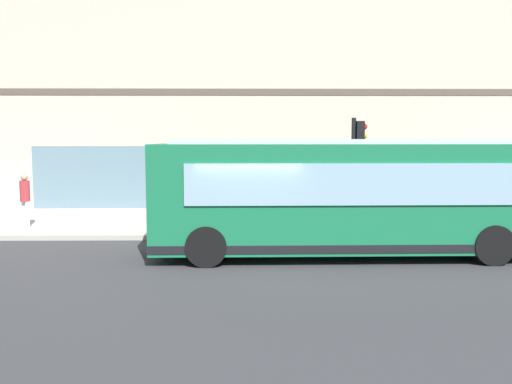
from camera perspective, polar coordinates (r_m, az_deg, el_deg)
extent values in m
plane|color=#38383A|center=(13.94, -0.80, -7.11)|extent=(120.00, 120.00, 0.00)
cube|color=#B2ADA3|center=(18.72, -0.78, -3.58)|extent=(4.56, 40.00, 0.15)
cube|color=beige|center=(25.13, -0.78, 8.70)|extent=(8.67, 23.73, 8.82)
cube|color=brown|center=(20.99, -0.79, 10.51)|extent=(0.36, 23.26, 0.24)
cube|color=slate|center=(20.87, -0.78, 1.60)|extent=(0.12, 16.61, 2.40)
cube|color=#197247|center=(14.29, 9.53, -0.37)|extent=(2.64, 10.03, 2.70)
cube|color=silver|center=(14.22, 9.62, 5.29)|extent=(2.25, 9.03, 0.12)
cube|color=#8CB2C6|center=(14.17, -10.63, 1.38)|extent=(2.20, 0.11, 1.20)
cube|color=#8CB2C6|center=(15.50, 8.65, 1.59)|extent=(0.18, 8.20, 1.00)
cube|color=#8CB2C6|center=(13.02, 10.62, 0.79)|extent=(0.18, 8.20, 1.00)
cube|color=black|center=(14.46, 9.45, -4.98)|extent=(2.68, 10.07, 0.20)
cylinder|color=black|center=(15.35, -4.74, -4.05)|extent=(0.31, 1.00, 1.00)
cylinder|color=black|center=(13.09, -5.30, -5.75)|extent=(0.31, 1.00, 1.00)
cylinder|color=black|center=(16.50, 20.37, -3.70)|extent=(0.31, 1.00, 1.00)
cylinder|color=black|center=(14.43, 23.78, -5.14)|extent=(0.31, 1.00, 1.00)
cylinder|color=black|center=(16.99, 10.21, 1.70)|extent=(0.14, 0.14, 3.57)
cube|color=black|center=(16.98, 10.92, 5.86)|extent=(0.32, 0.24, 0.90)
sphere|color=red|center=(17.01, 11.37, 6.79)|extent=(0.20, 0.20, 0.20)
sphere|color=yellow|center=(17.01, 11.35, 5.85)|extent=(0.20, 0.20, 0.20)
sphere|color=green|center=(17.01, 11.33, 4.91)|extent=(0.20, 0.20, 0.20)
cylinder|color=red|center=(19.29, -3.06, -2.26)|extent=(0.24, 0.24, 0.55)
sphere|color=red|center=(19.24, -3.07, -1.21)|extent=(0.22, 0.22, 0.22)
cylinder|color=red|center=(19.28, -2.56, -2.11)|extent=(0.10, 0.12, 0.10)
cylinder|color=red|center=(19.45, -3.04, -2.04)|extent=(0.12, 0.10, 0.10)
cylinder|color=silver|center=(19.39, -23.00, -2.19)|extent=(0.14, 0.14, 0.86)
cylinder|color=silver|center=(19.54, -23.31, -2.15)|extent=(0.14, 0.14, 0.86)
cylinder|color=#B23338|center=(19.38, -23.25, 0.10)|extent=(0.32, 0.32, 0.68)
sphere|color=tan|center=(19.35, -23.30, 1.45)|extent=(0.23, 0.23, 0.23)
cylinder|color=#3F8C4C|center=(19.34, 19.94, -2.23)|extent=(0.14, 0.14, 0.78)
cylinder|color=#3F8C4C|center=(19.28, 20.44, -2.27)|extent=(0.14, 0.14, 0.78)
cylinder|color=#99994C|center=(19.23, 20.26, -0.18)|extent=(0.32, 0.32, 0.62)
sphere|color=#9E704C|center=(19.19, 20.31, 1.05)|extent=(0.21, 0.21, 0.21)
cylinder|color=#3F8C4C|center=(17.88, 6.27, -2.59)|extent=(0.14, 0.14, 0.75)
cylinder|color=#3F8C4C|center=(17.71, 6.03, -2.66)|extent=(0.14, 0.14, 0.75)
cylinder|color=#99994C|center=(17.71, 6.17, -0.46)|extent=(0.32, 0.32, 0.60)
sphere|color=tan|center=(17.67, 6.19, 0.83)|extent=(0.20, 0.20, 0.20)
cylinder|color=#3359A5|center=(20.63, 10.67, -1.55)|extent=(0.14, 0.14, 0.75)
cylinder|color=#3359A5|center=(20.71, 11.11, -1.53)|extent=(0.14, 0.14, 0.75)
cylinder|color=black|center=(20.60, 10.93, 0.31)|extent=(0.32, 0.32, 0.59)
sphere|color=brown|center=(20.56, 10.95, 1.41)|extent=(0.20, 0.20, 0.20)
cube|color=#263F99|center=(18.66, 14.04, -2.15)|extent=(0.44, 0.40, 0.90)
cube|color=#8CB2C6|center=(18.69, 14.68, -1.59)|extent=(0.35, 0.03, 0.30)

